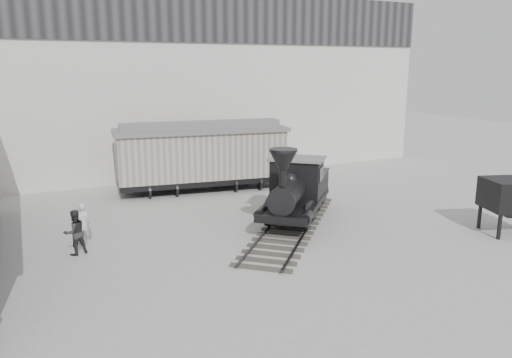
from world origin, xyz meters
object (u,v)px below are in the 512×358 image
locomotive (295,193)px  boxcar (202,154)px  visitor_b (75,232)px  coal_hopper (511,198)px  visitor_a (82,223)px

locomotive → boxcar: bearing=144.6°
visitor_b → boxcar: bearing=-153.7°
visitor_b → coal_hopper: (16.15, -5.09, 0.63)m
visitor_a → coal_hopper: size_ratio=0.65×
locomotive → visitor_b: (-9.03, 0.08, -0.46)m
coal_hopper → boxcar: bearing=144.1°
visitor_b → visitor_a: bearing=-127.6°
locomotive → coal_hopper: locomotive is taller
locomotive → visitor_a: 8.74m
visitor_a → boxcar: bearing=-136.2°
visitor_a → visitor_b: visitor_b is taller
locomotive → visitor_a: locomotive is taller
locomotive → visitor_b: bearing=-138.8°
boxcar → locomotive: bearing=-69.5°
locomotive → boxcar: boxcar is taller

